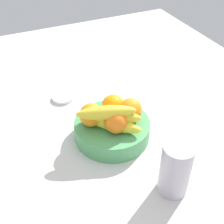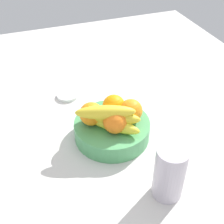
{
  "view_description": "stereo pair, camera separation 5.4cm",
  "coord_description": "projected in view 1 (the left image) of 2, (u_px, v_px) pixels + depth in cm",
  "views": [
    {
      "loc": [
        62.88,
        -31.27,
        65.06
      ],
      "look_at": [
        -0.65,
        -2.39,
        9.61
      ],
      "focal_mm": 49.04,
      "sensor_mm": 36.0,
      "label": 1
    },
    {
      "loc": [
        64.92,
        -26.29,
        65.06
      ],
      "look_at": [
        -0.65,
        -2.39,
        9.61
      ],
      "focal_mm": 49.04,
      "sensor_mm": 36.0,
      "label": 2
    }
  ],
  "objects": [
    {
      "name": "ground_plane",
      "position": [
        120.0,
        139.0,
        0.96
      ],
      "size": [
        180.0,
        140.0,
        3.0
      ],
      "primitive_type": "cube",
      "color": "silver"
    },
    {
      "name": "fruit_bowl",
      "position": [
        112.0,
        129.0,
        0.93
      ],
      "size": [
        22.96,
        22.96,
        5.61
      ],
      "primitive_type": "cylinder",
      "color": "#4FA361",
      "rests_on": "ground_plane"
    },
    {
      "name": "orange_front_left",
      "position": [
        113.0,
        106.0,
        0.92
      ],
      "size": [
        6.96,
        6.96,
        6.96
      ],
      "primitive_type": "sphere",
      "color": "orange",
      "rests_on": "fruit_bowl"
    },
    {
      "name": "orange_front_right",
      "position": [
        91.0,
        115.0,
        0.89
      ],
      "size": [
        6.96,
        6.96,
        6.96
      ],
      "primitive_type": "sphere",
      "color": "orange",
      "rests_on": "fruit_bowl"
    },
    {
      "name": "orange_center",
      "position": [
        116.0,
        121.0,
        0.87
      ],
      "size": [
        6.96,
        6.96,
        6.96
      ],
      "primitive_type": "sphere",
      "color": "orange",
      "rests_on": "fruit_bowl"
    },
    {
      "name": "orange_back_left",
      "position": [
        131.0,
        110.0,
        0.91
      ],
      "size": [
        6.96,
        6.96,
        6.96
      ],
      "primitive_type": "sphere",
      "color": "orange",
      "rests_on": "fruit_bowl"
    },
    {
      "name": "banana_bunch",
      "position": [
        110.0,
        118.0,
        0.87
      ],
      "size": [
        14.76,
        18.74,
        8.4
      ],
      "color": "yellow",
      "rests_on": "fruit_bowl"
    },
    {
      "name": "thermos_tumbler",
      "position": [
        175.0,
        169.0,
        0.75
      ],
      "size": [
        7.71,
        7.71,
        15.12
      ],
      "primitive_type": "cylinder",
      "color": "#BFB7C4",
      "rests_on": "ground_plane"
    },
    {
      "name": "jar_lid",
      "position": [
        63.0,
        97.0,
        1.1
      ],
      "size": [
        7.7,
        7.7,
        1.15
      ],
      "primitive_type": "cylinder",
      "color": "white",
      "rests_on": "ground_plane"
    }
  ]
}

